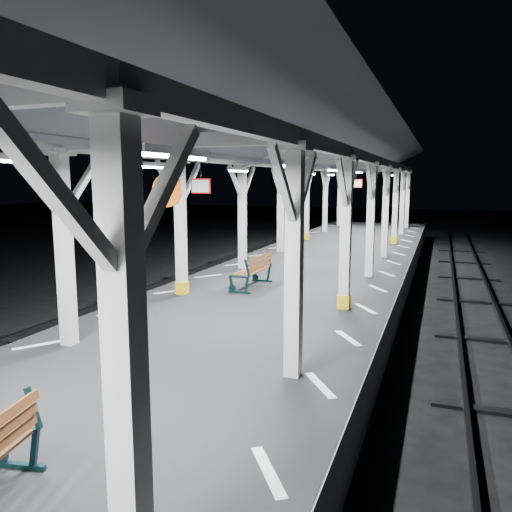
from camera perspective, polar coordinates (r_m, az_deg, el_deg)
The scene contains 8 objects.
ground at distance 10.21m, azimuth -3.72°, elevation -13.22°, with size 120.00×120.00×0.00m, color black.
platform at distance 10.03m, azimuth -3.75°, elevation -10.57°, with size 6.00×50.00×1.00m, color black.
hazard_stripes_left at distance 11.08m, azimuth -15.50°, elevation -6.29°, with size 1.00×48.00×0.01m, color silver.
hazard_stripes_right at distance 9.19m, azimuth 10.48°, elevation -9.21°, with size 1.00×48.00×0.01m, color silver.
track_left at distance 12.95m, azimuth -24.64°, elevation -8.86°, with size 2.20×60.00×0.16m.
track_right at distance 9.47m, azimuth 26.28°, elevation -15.43°, with size 2.20×60.00×0.16m.
canopy at distance 9.49m, azimuth -4.05°, elevation 13.25°, with size 5.40×49.00×4.65m.
bench_mid at distance 13.08m, azimuth -0.17°, elevation -1.61°, with size 0.65×1.64×0.88m.
Camera 1 is at (3.89, -8.64, 3.81)m, focal length 35.00 mm.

